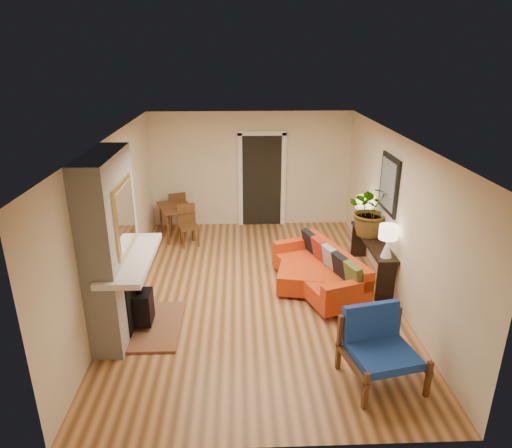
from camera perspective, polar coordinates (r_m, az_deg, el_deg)
The scene contains 10 objects.
room_shell at distance 9.83m, azimuth 2.98°, elevation 5.61°, with size 6.50×6.50×6.50m.
fireplace at distance 6.59m, azimuth -17.28°, elevation -3.23°, with size 1.09×1.68×2.60m.
sofa at distance 7.84m, azimuth 8.29°, elevation -5.76°, with size 1.44×2.14×0.78m.
ottoman at distance 7.79m, azimuth 5.67°, elevation -6.78°, with size 0.89×0.89×0.38m.
blue_chair at distance 5.95m, azimuth 15.05°, elevation -14.14°, with size 1.01×1.00×0.90m.
dining_table at distance 10.01m, azimuth -9.65°, elevation 1.53°, with size 1.03×1.61×0.85m.
console_table at distance 8.32m, azimuth 14.34°, elevation -2.80°, with size 0.34×1.85×0.72m.
lamp_near at distance 7.49m, azimuth 16.17°, elevation -1.63°, with size 0.30×0.30×0.54m.
lamp_far at distance 8.83m, azimuth 13.28°, elevation 2.09°, with size 0.30×0.30×0.54m.
houseplant at distance 8.27m, azimuth 14.28°, elevation 1.73°, with size 0.86×0.75×0.96m, color #1E5919.
Camera 1 is at (-0.27, -6.81, 3.83)m, focal length 32.00 mm.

